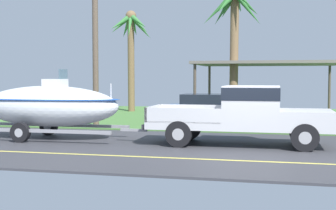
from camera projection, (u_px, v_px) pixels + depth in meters
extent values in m
cube|color=#38383D|center=(245.00, 151.00, 13.59)|extent=(36.00, 8.00, 0.06)
cube|color=#477538|center=(258.00, 118.00, 24.29)|extent=(36.00, 14.00, 0.11)
cube|color=#DBCC4C|center=(241.00, 161.00, 11.83)|extent=(34.20, 0.12, 0.01)
cube|color=silver|center=(239.00, 125.00, 14.54)|extent=(5.59, 1.90, 0.22)
cube|color=silver|center=(306.00, 117.00, 14.07)|extent=(1.57, 1.90, 0.38)
cube|color=silver|center=(252.00, 104.00, 14.41)|extent=(1.68, 1.90, 1.11)
cube|color=black|center=(252.00, 93.00, 14.39)|extent=(1.70, 1.92, 0.38)
cube|color=gray|center=(188.00, 120.00, 14.89)|extent=(2.35, 1.90, 0.04)
cube|color=silver|center=(193.00, 111.00, 15.77)|extent=(2.35, 0.08, 0.45)
cube|color=silver|center=(182.00, 116.00, 14.00)|extent=(2.35, 0.08, 0.45)
cube|color=silver|center=(153.00, 113.00, 15.14)|extent=(0.08, 1.90, 0.45)
cube|color=#333338|center=(151.00, 125.00, 15.18)|extent=(0.12, 1.71, 0.16)
sphere|color=#B2B2B7|center=(147.00, 123.00, 15.21)|extent=(0.10, 0.10, 0.10)
cylinder|color=black|center=(302.00, 131.00, 14.94)|extent=(0.80, 0.28, 0.80)
cylinder|color=#9E9EA3|center=(302.00, 131.00, 14.94)|extent=(0.36, 0.29, 0.36)
cylinder|color=black|center=(305.00, 137.00, 13.30)|extent=(0.80, 0.28, 0.80)
cylinder|color=#9E9EA3|center=(305.00, 137.00, 13.30)|extent=(0.36, 0.29, 0.36)
cylinder|color=black|center=(189.00, 128.00, 15.76)|extent=(0.80, 0.28, 0.80)
cylinder|color=#9E9EA3|center=(189.00, 128.00, 15.76)|extent=(0.36, 0.29, 0.36)
cylinder|color=black|center=(179.00, 134.00, 14.13)|extent=(0.80, 0.28, 0.80)
cylinder|color=#9E9EA3|center=(179.00, 134.00, 14.13)|extent=(0.36, 0.29, 0.36)
cube|color=gray|center=(134.00, 130.00, 15.32)|extent=(0.90, 0.10, 0.08)
cube|color=gray|center=(61.00, 125.00, 16.89)|extent=(5.18, 0.12, 0.10)
cube|color=gray|center=(36.00, 131.00, 15.11)|extent=(5.18, 0.12, 0.10)
cylinder|color=black|center=(49.00, 126.00, 17.07)|extent=(0.64, 0.22, 0.64)
cylinder|color=#9E9EA3|center=(49.00, 126.00, 17.07)|extent=(0.29, 0.23, 0.29)
cylinder|color=black|center=(20.00, 132.00, 15.17)|extent=(0.64, 0.22, 0.64)
cylinder|color=#9E9EA3|center=(20.00, 132.00, 15.17)|extent=(0.29, 0.23, 0.29)
ellipsoid|color=silver|center=(49.00, 106.00, 15.96)|extent=(5.02, 1.82, 1.39)
ellipsoid|color=#1E4CA5|center=(49.00, 99.00, 15.94)|extent=(5.12, 1.85, 0.12)
cube|color=silver|center=(55.00, 89.00, 15.86)|extent=(0.70, 0.60, 0.65)
cube|color=slate|center=(63.00, 75.00, 15.77)|extent=(0.06, 0.56, 0.36)
cylinder|color=silver|center=(111.00, 91.00, 15.42)|extent=(0.04, 0.04, 0.50)
cube|color=#234C89|center=(216.00, 113.00, 20.44)|extent=(4.38, 1.85, 0.70)
cube|color=black|center=(211.00, 100.00, 20.45)|extent=(2.45, 1.70, 0.50)
cylinder|color=black|center=(251.00, 117.00, 20.93)|extent=(0.66, 0.22, 0.66)
cylinder|color=#9E9EA3|center=(251.00, 117.00, 20.93)|extent=(0.30, 0.23, 0.30)
cylinder|color=black|center=(249.00, 120.00, 19.31)|extent=(0.66, 0.22, 0.66)
cylinder|color=#9E9EA3|center=(249.00, 120.00, 19.31)|extent=(0.30, 0.23, 0.30)
cylinder|color=black|center=(186.00, 116.00, 21.60)|extent=(0.66, 0.22, 0.66)
cylinder|color=#9E9EA3|center=(186.00, 116.00, 21.60)|extent=(0.30, 0.23, 0.30)
cylinder|color=black|center=(178.00, 119.00, 19.97)|extent=(0.66, 0.22, 0.66)
cylinder|color=#9E9EA3|center=(178.00, 119.00, 19.97)|extent=(0.30, 0.23, 0.30)
cylinder|color=#4C4238|center=(329.00, 90.00, 25.98)|extent=(0.14, 0.14, 2.76)
cylinder|color=#4C4238|center=(209.00, 90.00, 27.48)|extent=(0.14, 0.14, 2.76)
cylinder|color=#4C4238|center=(195.00, 92.00, 22.49)|extent=(0.14, 0.14, 2.76)
cube|color=#6B665B|center=(267.00, 63.00, 24.15)|extent=(7.23, 5.63, 0.14)
cylinder|color=brown|center=(131.00, 64.00, 28.01)|extent=(0.40, 0.47, 5.78)
cone|color=#387A38|center=(139.00, 24.00, 27.69)|extent=(1.32, 0.49, 1.25)
cone|color=#387A38|center=(141.00, 27.00, 28.34)|extent=(1.30, 1.55, 1.51)
cone|color=#387A38|center=(134.00, 26.00, 28.65)|extent=(0.56, 1.83, 1.36)
cone|color=#387A38|center=(127.00, 27.00, 28.61)|extent=(1.37, 1.71, 1.44)
cone|color=#387A38|center=(121.00, 24.00, 27.89)|extent=(1.40, 0.55, 1.23)
cone|color=#387A38|center=(121.00, 22.00, 27.52)|extent=(1.35, 1.34, 1.18)
cone|color=#387A38|center=(130.00, 26.00, 27.26)|extent=(0.54, 1.47, 1.51)
cone|color=#387A38|center=(138.00, 21.00, 27.16)|extent=(1.61, 1.52, 1.15)
sphere|color=brown|center=(131.00, 16.00, 27.84)|extent=(0.64, 0.64, 0.64)
cylinder|color=brown|center=(234.00, 57.00, 22.56)|extent=(0.41, 0.84, 6.19)
cone|color=#2D6B2D|center=(247.00, 8.00, 22.22)|extent=(1.49, 0.44, 1.75)
cone|color=#2D6B2D|center=(246.00, 4.00, 22.70)|extent=(1.47, 1.29, 1.27)
cone|color=#2D6B2D|center=(238.00, 3.00, 23.07)|extent=(0.65, 1.67, 1.11)
cone|color=#2D6B2D|center=(228.00, 5.00, 22.99)|extent=(1.19, 1.48, 1.34)
cone|color=#2D6B2D|center=(224.00, 9.00, 22.71)|extent=(1.36, 0.77, 1.66)
cone|color=#2D6B2D|center=(219.00, 8.00, 22.45)|extent=(1.75, 0.63, 1.72)
cone|color=#2D6B2D|center=(226.00, 2.00, 21.69)|extent=(1.05, 1.96, 1.47)
cylinder|color=brown|center=(95.00, 34.00, 19.37)|extent=(0.24, 0.24, 7.85)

